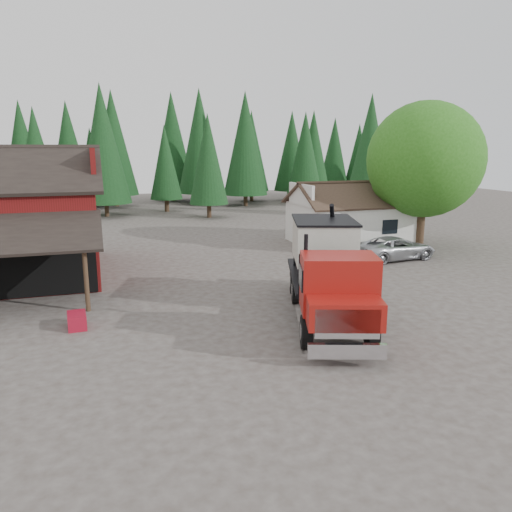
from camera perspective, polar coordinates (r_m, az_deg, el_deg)
name	(u,v)px	position (r m, az deg, el deg)	size (l,w,h in m)	color
ground	(224,313)	(21.78, -3.67, -6.52)	(120.00, 120.00, 0.00)	#423A34
farmhouse	(350,221)	(37.95, 10.71, 3.96)	(8.60, 6.42, 4.65)	silver
deciduous_tree	(425,164)	(37.19, 18.76, 9.94)	(8.00, 8.00, 10.20)	#382619
conifer_backdrop	(140,207)	(62.61, -13.16, 5.51)	(76.00, 16.00, 16.00)	black
near_pine_b	(208,159)	(51.21, -5.49, 10.96)	(3.96, 3.96, 10.40)	#382619
near_pine_c	(370,149)	(53.33, 12.89, 11.84)	(4.84, 4.84, 12.40)	#382619
near_pine_d	(103,144)	(54.03, -17.13, 12.14)	(5.28, 5.28, 13.40)	#382619
feed_truck	(328,268)	(20.86, 8.26, -1.37)	(5.73, 10.42, 4.56)	black
silver_car	(396,248)	(33.15, 15.66, 0.89)	(2.43, 5.26, 1.46)	#B8BBC0
equip_box	(77,321)	(21.15, -19.78, -6.97)	(0.70, 1.10, 0.60)	maroon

